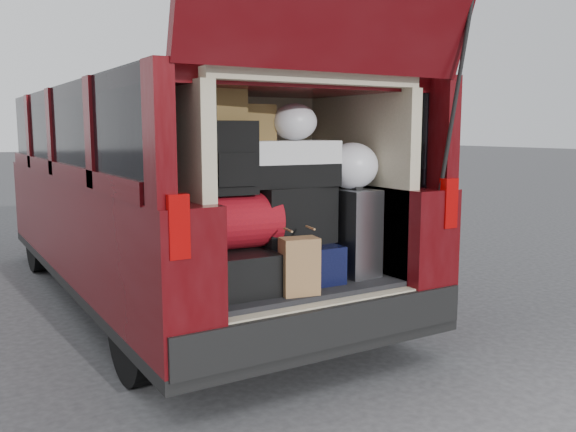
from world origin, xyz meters
The scene contains 15 objects.
ground centered at (0.00, 0.00, 0.00)m, with size 80.00×80.00×0.00m, color #323234.
minivan centered at (0.00, 1.86, 0.91)m, with size 1.90×5.35×2.77m.
load_floor centered at (0.00, 0.28, 0.28)m, with size 1.24×1.05×0.55m, color black.
black_hardshell centered at (-0.39, 0.14, 0.67)m, with size 0.43×0.59×0.23m, color black.
navy_hardshell centered at (0.06, 0.14, 0.66)m, with size 0.42×0.52×0.23m, color black.
silver_roller centered at (0.44, 0.08, 0.82)m, with size 0.23×0.36×0.54m, color silver.
kraft_bag centered at (-0.09, -0.16, 0.71)m, with size 0.21×0.13×0.32m, color olive.
red_duffel centered at (-0.33, 0.14, 0.94)m, with size 0.48×0.31×0.31m, color maroon.
black_soft_case centered at (0.05, 0.15, 0.95)m, with size 0.48×0.29×0.35m, color black.
backpack centered at (-0.37, 0.12, 1.30)m, with size 0.29×0.17×0.41m, color black.
twotone_duffel centered at (0.01, 0.18, 1.26)m, with size 0.60×0.31×0.27m, color white.
grocery_sack_lower centered at (-0.37, 0.18, 1.60)m, with size 0.20×0.17×0.18m, color brown.
grocery_sack_upper centered at (-0.14, 0.28, 1.50)m, with size 0.21×0.17×0.21m, color brown.
plastic_bag_center centered at (0.09, 0.20, 1.50)m, with size 0.28×0.26×0.22m, color white.
plastic_bag_right centered at (0.44, 0.08, 1.24)m, with size 0.33×0.31×0.29m, color white.
Camera 1 is at (-1.85, -2.94, 1.46)m, focal length 38.00 mm.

